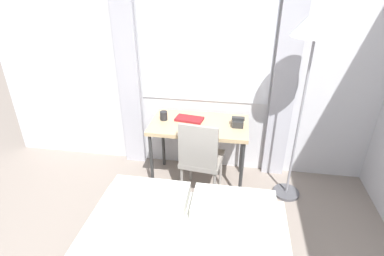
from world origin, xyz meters
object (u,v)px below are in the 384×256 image
object	(u,v)px
desk	(199,129)
mug	(164,116)
telephone	(238,122)
desk_chair	(201,156)
book	(189,119)
standing_lamp	(315,34)

from	to	relation	value
desk	mug	distance (m)	0.40
telephone	desk_chair	bearing A→B (deg)	-140.89
desk	desk_chair	world-z (taller)	desk_chair
desk	desk_chair	distance (m)	0.31
desk_chair	book	size ratio (longest dim) A/B	2.88
standing_lamp	telephone	distance (m)	1.07
desk	book	bearing A→B (deg)	152.02
standing_lamp	telephone	xyz separation A→B (m)	(-0.57, 0.10, -0.90)
desk_chair	telephone	distance (m)	0.52
desk	telephone	xyz separation A→B (m)	(0.40, 0.02, 0.11)
desk	standing_lamp	xyz separation A→B (m)	(0.97, -0.08, 1.01)
desk_chair	book	xyz separation A→B (m)	(-0.17, 0.32, 0.25)
telephone	mug	xyz separation A→B (m)	(-0.78, 0.01, 0.01)
standing_lamp	desk	bearing A→B (deg)	175.07
book	mug	bearing A→B (deg)	-172.60
desk	mug	size ratio (longest dim) A/B	10.73
telephone	mug	bearing A→B (deg)	179.34
standing_lamp	telephone	size ratio (longest dim) A/B	12.59
standing_lamp	mug	distance (m)	1.62
standing_lamp	mug	world-z (taller)	standing_lamp
telephone	standing_lamp	bearing A→B (deg)	-9.97
desk	telephone	size ratio (longest dim) A/B	6.70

